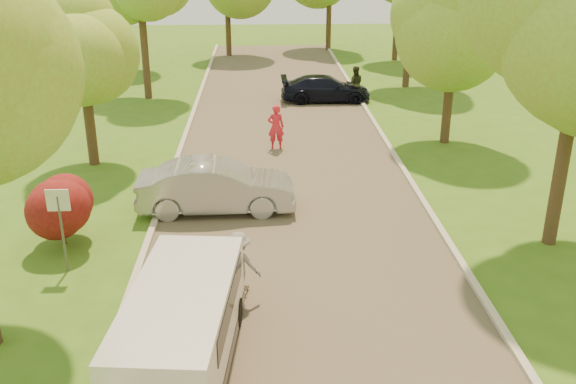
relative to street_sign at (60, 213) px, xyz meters
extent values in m
plane|color=#376417|center=(5.80, -4.00, -1.56)|extent=(100.00, 100.00, 0.00)
cube|color=#4C4438|center=(5.80, 4.00, -1.56)|extent=(8.00, 60.00, 0.01)
cube|color=#B2AD9E|center=(1.75, 4.00, -1.50)|extent=(0.18, 60.00, 0.12)
cube|color=#B2AD9E|center=(9.85, 4.00, -1.50)|extent=(0.18, 60.00, 0.12)
cylinder|color=#59595E|center=(0.00, 0.00, -0.56)|extent=(0.06, 0.06, 2.00)
cube|color=white|center=(0.00, 0.00, 0.34)|extent=(0.55, 0.04, 0.55)
cylinder|color=#382619|center=(-0.50, 1.50, -1.21)|extent=(0.12, 0.12, 0.70)
sphere|color=#590F0F|center=(-0.50, 1.50, -0.46)|extent=(1.70, 1.70, 1.70)
cylinder|color=#382619|center=(-1.20, 8.00, 0.01)|extent=(0.36, 0.36, 3.15)
sphere|color=olive|center=(-1.20, 8.00, 2.85)|extent=(4.20, 4.20, 4.20)
sphere|color=olive|center=(-0.57, 8.00, 3.48)|extent=(3.15, 3.15, 3.15)
cylinder|color=#382619|center=(-0.80, 18.00, 0.35)|extent=(0.36, 0.36, 3.83)
cylinder|color=#382619|center=(12.60, 1.00, 0.35)|extent=(0.36, 0.36, 3.83)
cylinder|color=#382619|center=(12.20, 10.00, 0.12)|extent=(0.36, 0.36, 3.38)
sphere|color=olive|center=(12.20, 10.00, 3.13)|extent=(4.40, 4.40, 4.40)
sphere|color=olive|center=(12.86, 10.00, 3.79)|extent=(3.30, 3.30, 3.30)
cylinder|color=#382619|center=(12.80, 20.00, 0.46)|extent=(0.36, 0.36, 4.05)
cylinder|color=#382619|center=(-3.20, 26.00, 0.24)|extent=(0.36, 0.36, 3.60)
cylinder|color=#382619|center=(13.80, 28.00, 0.35)|extent=(0.36, 0.36, 3.83)
cylinder|color=#382619|center=(2.80, 30.00, 0.12)|extent=(0.36, 0.36, 3.38)
cylinder|color=#382619|center=(9.80, 32.00, 0.24)|extent=(0.36, 0.36, 3.60)
cube|color=white|center=(3.30, -4.00, -0.62)|extent=(2.23, 4.69, 1.56)
cube|color=black|center=(3.30, -4.00, -1.28)|extent=(2.26, 4.79, 0.28)
cube|color=black|center=(3.32, -3.76, -0.24)|extent=(2.13, 3.38, 0.52)
cylinder|color=black|center=(2.65, -2.41, -1.25)|extent=(0.29, 0.64, 0.62)
cylinder|color=black|center=(4.25, -2.57, -1.25)|extent=(0.29, 0.64, 0.62)
imported|color=#9D9DA2|center=(3.50, 3.58, -0.80)|extent=(4.70, 1.73, 1.54)
imported|color=black|center=(8.10, 16.93, -0.92)|extent=(4.41, 1.79, 1.28)
cube|color=black|center=(4.30, -1.47, -1.47)|extent=(0.43, 0.82, 0.02)
cylinder|color=#BFCC4C|center=(4.45, -1.22, -1.52)|extent=(0.04, 0.07, 0.06)
cylinder|color=#BFCC4C|center=(4.31, -1.18, -1.52)|extent=(0.04, 0.07, 0.06)
cylinder|color=#BFCC4C|center=(4.29, -1.76, -1.52)|extent=(0.04, 0.07, 0.06)
cylinder|color=#BFCC4C|center=(4.16, -1.72, -1.52)|extent=(0.04, 0.07, 0.06)
imported|color=slate|center=(4.30, -1.47, -0.69)|extent=(1.12, 0.83, 1.55)
imported|color=red|center=(5.44, 9.47, -0.69)|extent=(0.67, 0.47, 1.75)
imported|color=#272D1B|center=(9.55, 16.93, -0.70)|extent=(0.89, 0.71, 1.74)
camera|label=1|loc=(4.83, -14.25, 6.23)|focal=40.00mm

